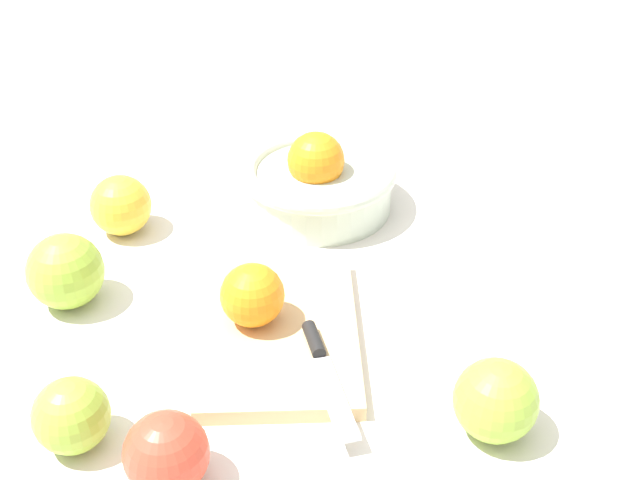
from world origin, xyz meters
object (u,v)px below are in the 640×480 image
at_px(bowl, 318,181).
at_px(apple_front_left_2, 121,205).
at_px(apple_back_right, 496,400).
at_px(apple_front_right_2, 166,453).
at_px(orange_on_board, 252,295).
at_px(apple_front_left, 65,271).
at_px(apple_front_right, 71,416).
at_px(cutting_board, 280,333).
at_px(knife, 322,363).

bearing_deg(bowl, apple_front_left_2, -90.64).
distance_m(apple_front_left_2, apple_back_right, 0.52).
bearing_deg(apple_front_right_2, orange_on_board, 149.94).
height_order(bowl, apple_front_right_2, bowl).
distance_m(apple_front_left, apple_front_right, 0.21).
relative_size(orange_on_board, apple_front_left, 0.80).
bearing_deg(apple_front_left_2, orange_on_board, 28.06).
height_order(cutting_board, apple_front_right_2, apple_front_right_2).
distance_m(apple_front_left, apple_back_right, 0.47).
distance_m(orange_on_board, apple_front_right, 0.21).
relative_size(apple_front_right, apple_back_right, 0.90).
relative_size(knife, apple_front_right_2, 2.15).
relative_size(cutting_board, apple_front_left_2, 3.21).
height_order(apple_front_left_2, apple_front_right, apple_front_left_2).
bearing_deg(cutting_board, apple_front_right, -64.48).
height_order(cutting_board, orange_on_board, orange_on_board).
bearing_deg(apple_front_left_2, knife, 28.99).
height_order(cutting_board, apple_back_right, apple_back_right).
bearing_deg(apple_front_right_2, bowl, 150.91).
bearing_deg(apple_front_right_2, apple_front_left, -163.15).
relative_size(knife, apple_front_left_2, 2.09).
distance_m(knife, apple_front_left_2, 0.36).
bearing_deg(apple_front_left, knife, 52.23).
bearing_deg(apple_front_right_2, apple_front_right, -129.95).
bearing_deg(orange_on_board, apple_back_right, 44.93).
bearing_deg(orange_on_board, cutting_board, 56.70).
relative_size(orange_on_board, apple_front_left_2, 0.89).
bearing_deg(knife, bowl, 167.21).
distance_m(orange_on_board, knife, 0.10).
height_order(orange_on_board, apple_front_left, same).
bearing_deg(cutting_board, bowl, 157.84).
xyz_separation_m(orange_on_board, apple_front_left_2, (-0.23, -0.12, -0.01)).
distance_m(orange_on_board, apple_back_right, 0.26).
xyz_separation_m(apple_front_left, apple_front_left_2, (-0.13, 0.06, -0.00)).
xyz_separation_m(bowl, apple_front_left_2, (-0.00, -0.25, -0.00)).
height_order(bowl, cutting_board, bowl).
bearing_deg(apple_back_right, cutting_board, -136.49).
bearing_deg(apple_front_left, apple_back_right, 52.49).
height_order(apple_front_left, apple_front_right, apple_front_left).
bearing_deg(apple_front_left_2, apple_back_right, 36.49).
height_order(bowl, knife, bowl).
height_order(bowl, orange_on_board, bowl).
distance_m(orange_on_board, apple_front_right_2, 0.20).
bearing_deg(apple_front_left_2, bowl, 89.36).
distance_m(cutting_board, apple_front_left_2, 0.29).
relative_size(cutting_board, apple_front_right_2, 3.31).
bearing_deg(apple_front_left, apple_front_right, 1.86).
bearing_deg(bowl, apple_front_right_2, -29.09).
bearing_deg(apple_front_left, cutting_board, 61.28).
bearing_deg(apple_back_right, apple_front_left_2, -143.51).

